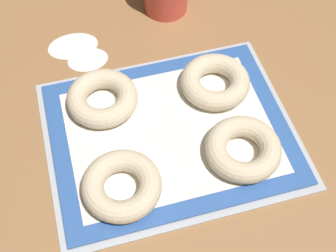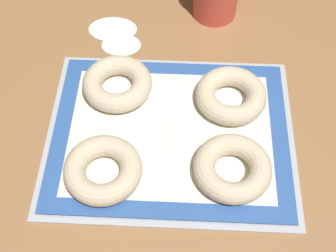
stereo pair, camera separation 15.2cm
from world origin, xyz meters
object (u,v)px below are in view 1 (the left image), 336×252
bagel_front_left (122,185)px  bagel_back_right (215,82)px  baking_tray (168,134)px  bagel_back_left (102,98)px  bagel_front_right (243,149)px

bagel_front_left → bagel_back_right: same height
baking_tray → bagel_front_left: bearing=-138.2°
baking_tray → bagel_back_left: bearing=137.2°
bagel_back_left → bagel_back_right: bearing=-5.0°
bagel_back_right → bagel_back_left: bearing=175.0°
baking_tray → bagel_front_right: bearing=-35.8°
bagel_front_right → bagel_back_left: same height
baking_tray → bagel_front_right: (0.11, -0.08, 0.03)m
baking_tray → bagel_front_left: 0.15m
baking_tray → bagel_back_right: bagel_back_right is taller
bagel_front_left → bagel_back_left: 0.19m
baking_tray → bagel_back_left: (-0.10, 0.10, 0.03)m
baking_tray → bagel_front_right: bagel_front_right is taller
bagel_front_right → bagel_back_left: 0.28m
bagel_front_right → bagel_back_right: bearing=89.2°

